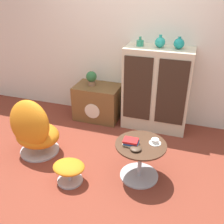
{
  "coord_description": "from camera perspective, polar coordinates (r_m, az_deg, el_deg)",
  "views": [
    {
      "loc": [
        0.88,
        -2.26,
        2.07
      ],
      "look_at": [
        -0.02,
        0.46,
        0.55
      ],
      "focal_mm": 42.0,
      "sensor_mm": 36.0,
      "label": 1
    }
  ],
  "objects": [
    {
      "name": "tv_console",
      "position": [
        4.14,
        -3.14,
        2.18
      ],
      "size": [
        0.69,
        0.48,
        0.55
      ],
      "color": "brown",
      "rests_on": "ground_plane"
    },
    {
      "name": "bowl",
      "position": [
        2.75,
        5.18,
        -7.91
      ],
      "size": [
        0.12,
        0.12,
        0.04
      ],
      "color": "#4C3828",
      "rests_on": "coffee_table"
    },
    {
      "name": "ground_plane",
      "position": [
        3.19,
        -2.39,
        -12.6
      ],
      "size": [
        12.0,
        12.0,
        0.0
      ],
      "primitive_type": "plane",
      "color": "brown"
    },
    {
      "name": "book_stack",
      "position": [
        2.81,
        4.14,
        -6.57
      ],
      "size": [
        0.17,
        0.14,
        0.07
      ],
      "color": "beige",
      "rests_on": "coffee_table"
    },
    {
      "name": "egg_chair",
      "position": [
        3.39,
        -16.69,
        -3.8
      ],
      "size": [
        0.65,
        0.6,
        0.78
      ],
      "color": "#B7B7BC",
      "rests_on": "ground_plane"
    },
    {
      "name": "coffee_table",
      "position": [
        2.96,
        6.13,
        -9.9
      ],
      "size": [
        0.56,
        0.56,
        0.45
      ],
      "color": "#B7B7BC",
      "rests_on": "ground_plane"
    },
    {
      "name": "vase_inner_left",
      "position": [
        3.61,
        10.42,
        14.73
      ],
      "size": [
        0.14,
        0.14,
        0.17
      ],
      "color": "teal",
      "rests_on": "sideboard"
    },
    {
      "name": "ottoman",
      "position": [
        2.98,
        -9.35,
        -12.13
      ],
      "size": [
        0.36,
        0.3,
        0.24
      ],
      "color": "#B7B7BC",
      "rests_on": "ground_plane"
    },
    {
      "name": "teacup",
      "position": [
        2.87,
        9.35,
        -6.37
      ],
      "size": [
        0.13,
        0.13,
        0.05
      ],
      "color": "white",
      "rests_on": "coffee_table"
    },
    {
      "name": "vase_leftmost",
      "position": [
        3.66,
        6.13,
        14.77
      ],
      "size": [
        0.1,
        0.1,
        0.13
      ],
      "color": "#2D8E6B",
      "rests_on": "sideboard"
    },
    {
      "name": "vase_inner_right",
      "position": [
        3.59,
        14.39,
        14.24
      ],
      "size": [
        0.14,
        0.14,
        0.16
      ],
      "color": "teal",
      "rests_on": "sideboard"
    },
    {
      "name": "wall_back",
      "position": [
        3.91,
        5.09,
        16.49
      ],
      "size": [
        6.4,
        0.06,
        2.6
      ],
      "color": "silver",
      "rests_on": "ground_plane"
    },
    {
      "name": "potted_plant",
      "position": [
        4.02,
        -4.5,
        7.47
      ],
      "size": [
        0.16,
        0.16,
        0.22
      ],
      "color": "#996B4C",
      "rests_on": "tv_console"
    },
    {
      "name": "sideboard",
      "position": [
        3.81,
        9.65,
        4.88
      ],
      "size": [
        0.93,
        0.44,
        1.2
      ],
      "color": "beige",
      "rests_on": "ground_plane"
    }
  ]
}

